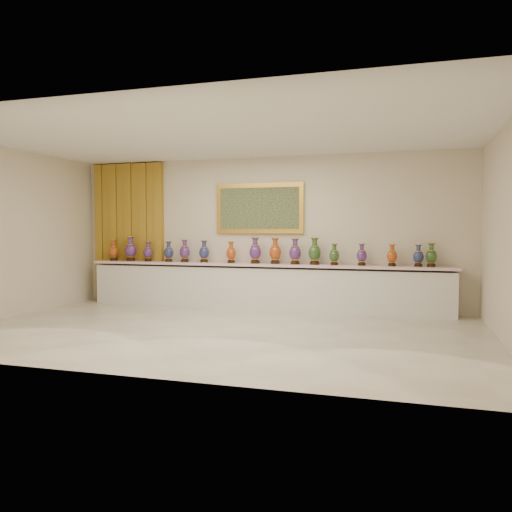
{
  "coord_description": "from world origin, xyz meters",
  "views": [
    {
      "loc": [
        2.69,
        -7.13,
        1.56
      ],
      "look_at": [
        0.06,
        1.7,
        1.07
      ],
      "focal_mm": 35.0,
      "sensor_mm": 36.0,
      "label": 1
    }
  ],
  "objects_px": {
    "vase_0": "(114,251)",
    "counter": "(261,287)",
    "vase_1": "(131,250)",
    "vase_2": "(148,252)"
  },
  "relations": [
    {
      "from": "counter",
      "to": "vase_2",
      "type": "height_order",
      "value": "vase_2"
    },
    {
      "from": "counter",
      "to": "vase_0",
      "type": "xyz_separation_m",
      "value": [
        -3.28,
        -0.05,
        0.67
      ]
    },
    {
      "from": "counter",
      "to": "vase_2",
      "type": "xyz_separation_m",
      "value": [
        -2.48,
        -0.0,
        0.65
      ]
    },
    {
      "from": "vase_1",
      "to": "vase_2",
      "type": "xyz_separation_m",
      "value": [
        0.39,
        0.04,
        -0.05
      ]
    },
    {
      "from": "vase_0",
      "to": "vase_2",
      "type": "relative_size",
      "value": 1.09
    },
    {
      "from": "vase_1",
      "to": "vase_2",
      "type": "bearing_deg",
      "value": 5.81
    },
    {
      "from": "vase_1",
      "to": "vase_0",
      "type": "bearing_deg",
      "value": -178.75
    },
    {
      "from": "counter",
      "to": "vase_2",
      "type": "relative_size",
      "value": 17.64
    },
    {
      "from": "counter",
      "to": "vase_0",
      "type": "bearing_deg",
      "value": -179.12
    },
    {
      "from": "vase_0",
      "to": "counter",
      "type": "bearing_deg",
      "value": 0.88
    }
  ]
}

